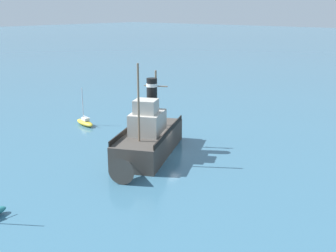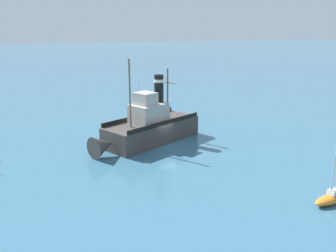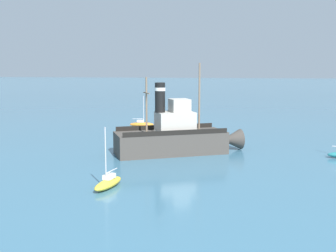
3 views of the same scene
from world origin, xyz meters
TOP-DOWN VIEW (x-y plane):
  - ground_plane at (0.00, 0.00)m, footprint 600.00×600.00m
  - old_tugboat at (1.25, 1.44)m, footprint 9.32×14.43m
  - sailboat_orange at (-18.18, -7.03)m, footprint 1.68×3.93m
  - sailboat_yellow at (15.41, -1.83)m, footprint 3.94×1.84m

SIDE VIEW (x-z plane):
  - ground_plane at x=0.00m, z-range 0.00..0.00m
  - sailboat_orange at x=-18.18m, z-range -2.02..2.88m
  - sailboat_yellow at x=15.41m, z-range -2.02..2.88m
  - old_tugboat at x=1.25m, z-range -3.12..6.78m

